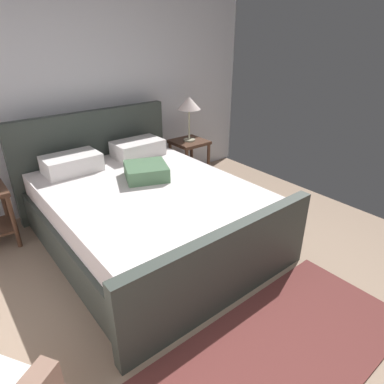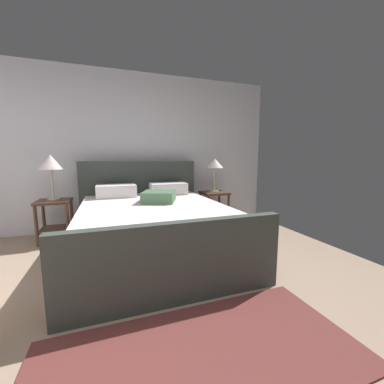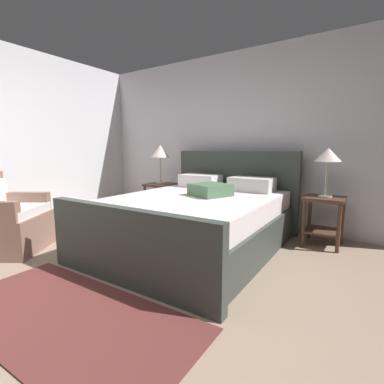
{
  "view_description": "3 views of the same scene",
  "coord_description": "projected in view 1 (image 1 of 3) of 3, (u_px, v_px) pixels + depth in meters",
  "views": [
    {
      "loc": [
        -1.29,
        -0.94,
        1.94
      ],
      "look_at": [
        0.26,
        1.02,
        0.72
      ],
      "focal_mm": 30.99,
      "sensor_mm": 36.0,
      "label": 1
    },
    {
      "loc": [
        -0.34,
        -1.28,
        1.18
      ],
      "look_at": [
        0.48,
        1.1,
        0.82
      ],
      "focal_mm": 22.01,
      "sensor_mm": 36.0,
      "label": 2
    },
    {
      "loc": [
        1.86,
        -1.14,
        1.17
      ],
      "look_at": [
        0.33,
        1.2,
        0.74
      ],
      "focal_mm": 26.22,
      "sensor_mm": 36.0,
      "label": 3
    }
  ],
  "objects": [
    {
      "name": "ground_plane",
      "position": [
        255.0,
        352.0,
        2.24
      ],
      "size": [
        4.94,
        5.78,
        0.02
      ],
      "primitive_type": "cube",
      "color": "gray"
    },
    {
      "name": "wall_back",
      "position": [
        69.0,
        94.0,
        3.75
      ],
      "size": [
        5.06,
        0.12,
        2.61
      ],
      "primitive_type": "cube",
      "color": "silver",
      "rests_on": "ground"
    },
    {
      "name": "bed",
      "position": [
        144.0,
        209.0,
        3.31
      ],
      "size": [
        1.9,
        2.36,
        1.14
      ],
      "color": "#373F39",
      "rests_on": "ground"
    },
    {
      "name": "nightstand_right",
      "position": [
        189.0,
        154.0,
        4.6
      ],
      "size": [
        0.44,
        0.44,
        0.6
      ],
      "color": "#4E3122",
      "rests_on": "ground"
    },
    {
      "name": "table_lamp_right",
      "position": [
        189.0,
        104.0,
        4.3
      ],
      "size": [
        0.3,
        0.3,
        0.59
      ],
      "color": "#B7B293",
      "rests_on": "nightstand_right"
    },
    {
      "name": "area_rug",
      "position": [
        281.0,
        351.0,
        2.23
      ],
      "size": [
        2.0,
        0.95,
        0.01
      ],
      "primitive_type": "cube",
      "rotation": [
        0.0,
        0.0,
        0.01
      ],
      "color": "brown",
      "rests_on": "ground"
    }
  ]
}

